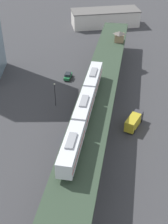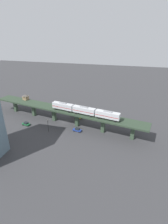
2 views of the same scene
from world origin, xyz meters
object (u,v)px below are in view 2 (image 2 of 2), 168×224
street_lamp (48,125)px  subway_train (84,110)px  street_car_green (26,124)px  street_car_blue (77,130)px  delivery_truck (77,115)px  signal_hut (26,97)px

street_lamp → subway_train: bearing=-66.3°
street_car_green → street_lamp: size_ratio=0.67×
street_car_blue → street_lamp: 15.23m
street_car_blue → delivery_truck: size_ratio=0.63×
street_car_green → street_car_blue: 29.30m
signal_hut → street_lamp: (-19.18, -23.95, -6.05)m
subway_train → signal_hut: 42.63m
subway_train → street_lamp: (-7.49, 17.05, -6.79)m
signal_hut → delivery_truck: signal_hut is taller
subway_train → street_car_green: 33.81m
street_car_green → signal_hut: bearing=29.0°
delivery_truck → street_lamp: size_ratio=1.06×
delivery_truck → street_car_green: bearing=124.6°
subway_train → street_car_green: size_ratio=7.93×
signal_hut → delivery_truck: 34.56m
street_car_green → street_car_blue: (1.14, -29.28, 0.00)m
signal_hut → street_lamp: bearing=-128.7°
signal_hut → delivery_truck: size_ratio=0.51×
street_car_green → delivery_truck: size_ratio=0.63×
subway_train → delivery_truck: subway_train is taller
subway_train → street_lamp: 19.82m
street_car_blue → signal_hut: bearing=68.4°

